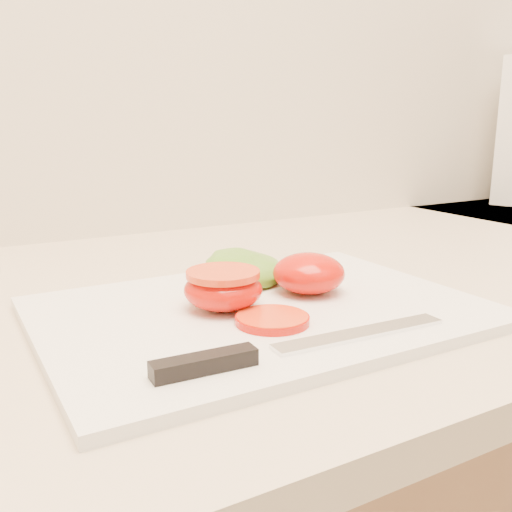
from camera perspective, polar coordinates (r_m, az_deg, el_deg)
cutting_board at (r=0.52m, az=0.54°, el=-5.56°), size 0.39×0.28×0.01m
tomato_half_dome at (r=0.56m, az=5.30°, el=-1.71°), size 0.07×0.07×0.04m
tomato_half_cut at (r=0.51m, az=-3.31°, el=-3.18°), size 0.07×0.07×0.04m
tomato_slice_0 at (r=0.48m, az=1.64°, el=-6.35°), size 0.06×0.06×0.01m
lettuce_leaf_0 at (r=0.61m, az=-0.91°, el=-1.11°), size 0.14×0.15×0.03m
knife at (r=0.42m, az=1.58°, el=-9.41°), size 0.25×0.03×0.01m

